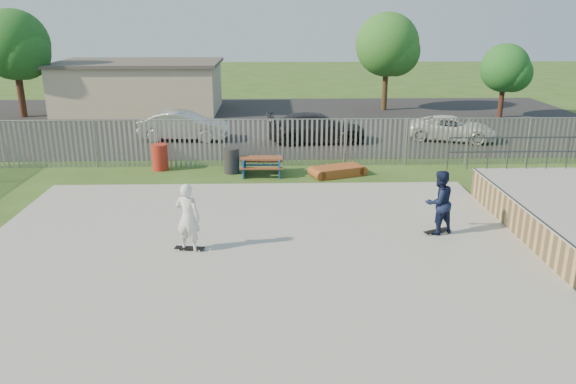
{
  "coord_description": "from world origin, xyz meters",
  "views": [
    {
      "loc": [
        0.58,
        -13.96,
        6.26
      ],
      "look_at": [
        1.03,
        2.0,
        1.1
      ],
      "focal_mm": 35.0,
      "sensor_mm": 36.0,
      "label": 1
    }
  ],
  "objects_px": {
    "picnic_table": "(262,166)",
    "trash_bin_red": "(160,157)",
    "car_dark": "(317,128)",
    "tree_left": "(14,45)",
    "car_white": "(452,128)",
    "skater_white": "(188,217)",
    "trash_bin_grey": "(232,161)",
    "tree_right": "(505,68)",
    "tree_mid": "(387,45)",
    "skater_navy": "(439,202)",
    "funbox": "(338,171)",
    "car_silver": "(184,126)"
  },
  "relations": [
    {
      "from": "trash_bin_grey",
      "to": "car_silver",
      "type": "bearing_deg",
      "value": 114.76
    },
    {
      "from": "funbox",
      "to": "skater_navy",
      "type": "distance_m",
      "value": 6.9
    },
    {
      "from": "car_dark",
      "to": "tree_mid",
      "type": "relative_size",
      "value": 0.79
    },
    {
      "from": "trash_bin_grey",
      "to": "tree_left",
      "type": "height_order",
      "value": "tree_left"
    },
    {
      "from": "tree_left",
      "to": "car_dark",
      "type": "bearing_deg",
      "value": -23.18
    },
    {
      "from": "car_dark",
      "to": "tree_left",
      "type": "distance_m",
      "value": 19.45
    },
    {
      "from": "tree_mid",
      "to": "tree_right",
      "type": "bearing_deg",
      "value": -23.97
    },
    {
      "from": "tree_right",
      "to": "skater_white",
      "type": "distance_m",
      "value": 25.78
    },
    {
      "from": "trash_bin_red",
      "to": "car_white",
      "type": "distance_m",
      "value": 14.66
    },
    {
      "from": "picnic_table",
      "to": "car_dark",
      "type": "height_order",
      "value": "car_dark"
    },
    {
      "from": "picnic_table",
      "to": "funbox",
      "type": "xyz_separation_m",
      "value": [
        3.03,
        -0.24,
        -0.18
      ]
    },
    {
      "from": "picnic_table",
      "to": "car_white",
      "type": "bearing_deg",
      "value": 33.25
    },
    {
      "from": "picnic_table",
      "to": "trash_bin_red",
      "type": "distance_m",
      "value": 4.28
    },
    {
      "from": "skater_navy",
      "to": "car_dark",
      "type": "bearing_deg",
      "value": -103.26
    },
    {
      "from": "tree_left",
      "to": "funbox",
      "type": "bearing_deg",
      "value": -36.86
    },
    {
      "from": "tree_left",
      "to": "trash_bin_grey",
      "type": "bearing_deg",
      "value": -43.36
    },
    {
      "from": "car_dark",
      "to": "trash_bin_grey",
      "type": "bearing_deg",
      "value": 141.04
    },
    {
      "from": "picnic_table",
      "to": "skater_white",
      "type": "xyz_separation_m",
      "value": [
        -1.81,
        -7.77,
        0.72
      ]
    },
    {
      "from": "car_white",
      "to": "tree_left",
      "type": "height_order",
      "value": "tree_left"
    },
    {
      "from": "trash_bin_red",
      "to": "car_dark",
      "type": "distance_m",
      "value": 8.4
    },
    {
      "from": "tree_mid",
      "to": "picnic_table",
      "type": "bearing_deg",
      "value": -117.36
    },
    {
      "from": "picnic_table",
      "to": "tree_mid",
      "type": "relative_size",
      "value": 0.27
    },
    {
      "from": "trash_bin_red",
      "to": "tree_right",
      "type": "relative_size",
      "value": 0.24
    },
    {
      "from": "trash_bin_grey",
      "to": "tree_right",
      "type": "distance_m",
      "value": 19.8
    },
    {
      "from": "picnic_table",
      "to": "trash_bin_grey",
      "type": "height_order",
      "value": "trash_bin_grey"
    },
    {
      "from": "car_dark",
      "to": "car_white",
      "type": "relative_size",
      "value": 1.15
    },
    {
      "from": "tree_right",
      "to": "skater_white",
      "type": "xyz_separation_m",
      "value": [
        -16.22,
        -19.95,
        -1.91
      ]
    },
    {
      "from": "tree_right",
      "to": "skater_navy",
      "type": "distance_m",
      "value": 21.15
    },
    {
      "from": "trash_bin_grey",
      "to": "skater_white",
      "type": "distance_m",
      "value": 8.1
    },
    {
      "from": "picnic_table",
      "to": "tree_mid",
      "type": "distance_m",
      "value": 17.44
    },
    {
      "from": "picnic_table",
      "to": "funbox",
      "type": "height_order",
      "value": "picnic_table"
    },
    {
      "from": "skater_white",
      "to": "tree_mid",
      "type": "bearing_deg",
      "value": -95.28
    },
    {
      "from": "trash_bin_grey",
      "to": "tree_mid",
      "type": "bearing_deg",
      "value": 58.62
    },
    {
      "from": "funbox",
      "to": "tree_mid",
      "type": "bearing_deg",
      "value": 51.9
    },
    {
      "from": "tree_right",
      "to": "skater_navy",
      "type": "relative_size",
      "value": 2.39
    },
    {
      "from": "car_dark",
      "to": "car_white",
      "type": "xyz_separation_m",
      "value": [
        6.88,
        0.28,
        -0.12
      ]
    },
    {
      "from": "trash_bin_red",
      "to": "trash_bin_grey",
      "type": "xyz_separation_m",
      "value": [
        2.98,
        -0.54,
        -0.03
      ]
    },
    {
      "from": "car_dark",
      "to": "tree_left",
      "type": "height_order",
      "value": "tree_left"
    },
    {
      "from": "trash_bin_red",
      "to": "tree_left",
      "type": "relative_size",
      "value": 0.17
    },
    {
      "from": "picnic_table",
      "to": "trash_bin_grey",
      "type": "distance_m",
      "value": 1.26
    },
    {
      "from": "skater_white",
      "to": "trash_bin_grey",
      "type": "bearing_deg",
      "value": -76.62
    },
    {
      "from": "car_dark",
      "to": "tree_right",
      "type": "distance_m",
      "value": 13.62
    },
    {
      "from": "car_white",
      "to": "skater_white",
      "type": "distance_m",
      "value": 17.82
    },
    {
      "from": "trash_bin_grey",
      "to": "tree_right",
      "type": "xyz_separation_m",
      "value": [
        15.63,
        11.89,
        2.49
      ]
    },
    {
      "from": "funbox",
      "to": "skater_white",
      "type": "relative_size",
      "value": 1.11
    },
    {
      "from": "picnic_table",
      "to": "trash_bin_red",
      "type": "relative_size",
      "value": 1.59
    },
    {
      "from": "trash_bin_grey",
      "to": "skater_navy",
      "type": "height_order",
      "value": "skater_navy"
    },
    {
      "from": "picnic_table",
      "to": "tree_left",
      "type": "bearing_deg",
      "value": 139.55
    },
    {
      "from": "car_white",
      "to": "skater_navy",
      "type": "xyz_separation_m",
      "value": [
        -4.37,
        -12.72,
        0.46
      ]
    },
    {
      "from": "picnic_table",
      "to": "tree_left",
      "type": "relative_size",
      "value": 0.27
    }
  ]
}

